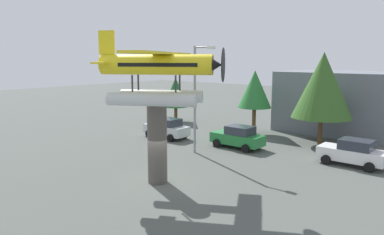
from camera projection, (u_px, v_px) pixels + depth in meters
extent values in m
plane|color=#4C514C|center=(158.00, 182.00, 21.05)|extent=(140.00, 140.00, 0.00)
cylinder|color=#4C4742|center=(157.00, 144.00, 20.69)|extent=(1.10, 1.10, 4.50)
cylinder|color=silver|center=(151.00, 100.00, 19.31)|extent=(4.50, 3.01, 0.70)
cylinder|color=#333338|center=(176.00, 84.00, 19.45)|extent=(0.14, 0.14, 0.90)
cylinder|color=#333338|center=(132.00, 83.00, 19.88)|extent=(0.14, 0.14, 0.90)
cylinder|color=silver|center=(161.00, 96.00, 21.25)|extent=(4.50, 3.01, 0.70)
cylinder|color=#333338|center=(180.00, 83.00, 20.42)|extent=(0.14, 0.14, 0.90)
cylinder|color=#333338|center=(138.00, 82.00, 20.85)|extent=(0.14, 0.14, 0.90)
cylinder|color=yellow|center=(156.00, 65.00, 19.99)|extent=(5.92, 4.06, 1.10)
cube|color=black|center=(160.00, 65.00, 19.95)|extent=(4.33, 3.16, 0.20)
cone|color=#262628|center=(216.00, 65.00, 19.40)|extent=(1.05, 1.11, 0.88)
cylinder|color=black|center=(223.00, 65.00, 19.33)|extent=(0.94, 1.58, 1.80)
cube|color=yellow|center=(163.00, 53.00, 19.82)|extent=(6.17, 9.55, 0.12)
cube|color=yellow|center=(107.00, 63.00, 20.48)|extent=(2.01, 2.77, 0.10)
cube|color=yellow|center=(107.00, 42.00, 20.30)|extent=(0.84, 0.56, 1.30)
cube|color=silver|center=(166.00, 130.00, 32.67)|extent=(4.20, 1.70, 0.80)
cube|color=#2D333D|center=(168.00, 122.00, 32.40)|extent=(2.00, 1.56, 0.64)
cylinder|color=black|center=(163.00, 131.00, 34.28)|extent=(0.64, 0.22, 0.64)
cylinder|color=black|center=(149.00, 134.00, 32.93)|extent=(0.64, 0.22, 0.64)
cylinder|color=black|center=(185.00, 135.00, 32.54)|extent=(0.64, 0.22, 0.64)
cylinder|color=black|center=(170.00, 138.00, 31.19)|extent=(0.64, 0.22, 0.64)
cube|color=#237A38|center=(237.00, 139.00, 29.03)|extent=(4.20, 1.70, 0.80)
cube|color=#2D333D|center=(240.00, 130.00, 28.75)|extent=(2.00, 1.56, 0.64)
cylinder|color=black|center=(230.00, 139.00, 30.63)|extent=(0.64, 0.22, 0.64)
cylinder|color=black|center=(217.00, 143.00, 29.28)|extent=(0.64, 0.22, 0.64)
cylinder|color=black|center=(258.00, 144.00, 28.90)|extent=(0.64, 0.22, 0.64)
cylinder|color=black|center=(246.00, 149.00, 27.55)|extent=(0.64, 0.22, 0.64)
cube|color=white|center=(352.00, 155.00, 24.27)|extent=(4.20, 1.70, 0.80)
cube|color=#2D333D|center=(357.00, 145.00, 24.00)|extent=(2.00, 1.56, 0.64)
cylinder|color=black|center=(336.00, 154.00, 25.88)|extent=(0.64, 0.22, 0.64)
cylinder|color=black|center=(326.00, 160.00, 24.53)|extent=(0.64, 0.22, 0.64)
cylinder|color=black|center=(377.00, 161.00, 24.14)|extent=(0.64, 0.22, 0.64)
cylinder|color=black|center=(369.00, 167.00, 22.79)|extent=(0.64, 0.22, 0.64)
cylinder|color=gray|center=(195.00, 100.00, 27.07)|extent=(0.18, 0.18, 7.86)
cylinder|color=gray|center=(204.00, 47.00, 25.94)|extent=(1.60, 0.12, 0.12)
cube|color=silver|center=(211.00, 48.00, 25.50)|extent=(0.50, 0.28, 0.20)
cube|color=slate|center=(341.00, 102.00, 35.41)|extent=(10.63, 7.92, 5.72)
cylinder|color=brown|center=(176.00, 114.00, 41.13)|extent=(0.36, 0.36, 1.66)
cone|color=#1E6028|center=(176.00, 92.00, 40.74)|extent=(2.90, 2.90, 3.22)
cylinder|color=brown|center=(254.00, 120.00, 34.61)|extent=(0.36, 0.36, 2.43)
cone|color=#287033|center=(255.00, 89.00, 34.14)|extent=(3.11, 3.11, 3.46)
cylinder|color=brown|center=(320.00, 131.00, 30.14)|extent=(0.36, 0.36, 2.21)
cone|color=#335B23|center=(323.00, 85.00, 29.54)|extent=(4.75, 4.75, 5.28)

